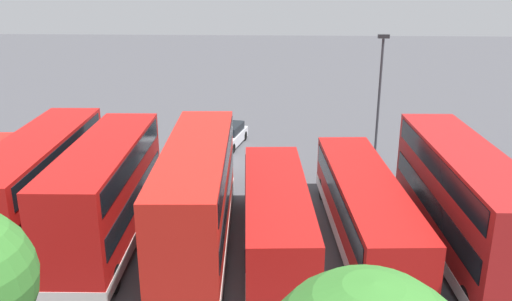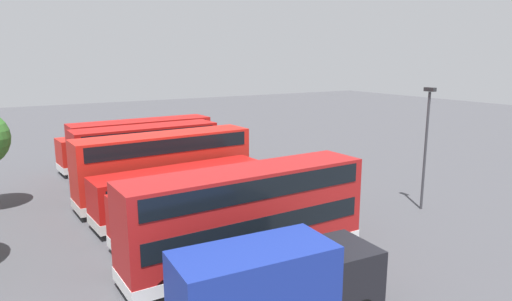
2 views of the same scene
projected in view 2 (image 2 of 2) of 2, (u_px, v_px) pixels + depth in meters
ground_plane at (293, 180)px, 35.59m from camera, size 140.00×140.00×0.00m
bus_double_decker_near_end at (247, 214)px, 20.55m from camera, size 2.90×11.74×4.55m
bus_single_deck_second at (226, 205)px, 24.35m from camera, size 3.34×12.21×2.95m
bus_single_deck_third at (181, 191)px, 27.05m from camera, size 3.23×10.56×2.95m
bus_double_decker_fourth at (165, 165)px, 29.83m from camera, size 3.10×11.67×4.55m
bus_double_decker_fifth at (147, 155)px, 33.08m from camera, size 2.88×10.40×4.55m
bus_double_decker_sixth at (142, 146)px, 36.08m from camera, size 2.98×11.07×4.55m
bus_single_deck_seventh at (132, 148)px, 39.65m from camera, size 3.51×12.20×2.95m
box_truck_blue at (276, 285)px, 15.70m from camera, size 2.95×7.64×3.20m
car_hatchback_silver at (330, 165)px, 37.37m from camera, size 2.61×4.36×1.43m
lamp_post_tall at (426, 139)px, 27.86m from camera, size 0.70×0.30×7.64m
waste_bin_yellow at (224, 147)px, 46.18m from camera, size 0.60×0.60×0.95m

